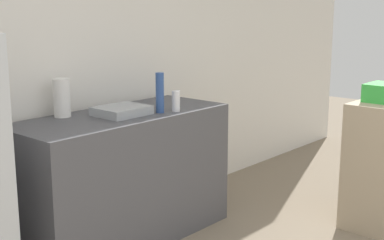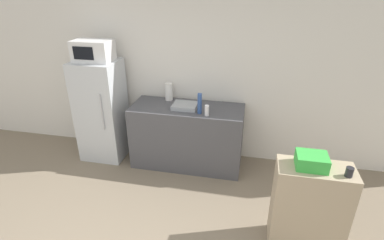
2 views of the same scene
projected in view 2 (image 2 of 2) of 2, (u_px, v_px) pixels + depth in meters
wall_back at (181, 73)px, 4.44m from camera, size 8.00×0.06×2.60m
refrigerator at (102, 111)px, 4.53m from camera, size 0.64×0.59×1.52m
microwave at (93, 51)px, 4.14m from camera, size 0.53×0.35×0.29m
counter at (187, 136)px, 4.42m from camera, size 1.60×0.64×0.93m
sink_basin at (185, 106)px, 4.19m from camera, size 0.34×0.29×0.06m
bottle_tall at (200, 104)px, 3.98m from camera, size 0.06×0.06×0.28m
bottle_short at (207, 110)px, 3.94m from camera, size 0.06×0.06×0.15m
shelf_cabinet at (309, 208)px, 3.02m from camera, size 0.72×0.36×0.96m
basket at (312, 161)px, 2.80m from camera, size 0.28×0.24×0.13m
jar at (349, 172)px, 2.67m from camera, size 0.07×0.07×0.09m
paper_towel_roll at (169, 92)px, 4.43m from camera, size 0.11×0.11×0.26m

